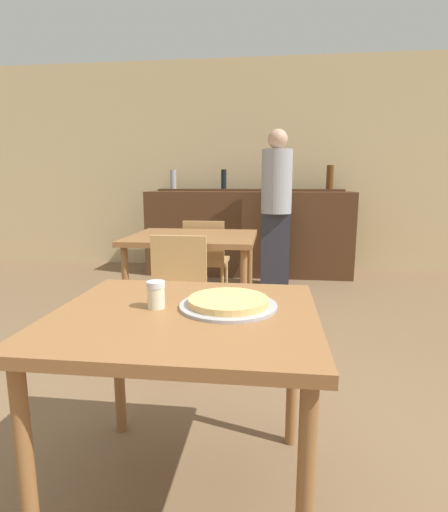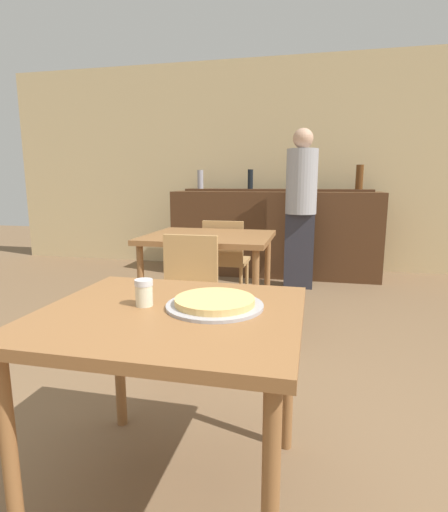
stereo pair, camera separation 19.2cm
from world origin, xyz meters
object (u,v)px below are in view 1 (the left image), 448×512
object	(u,v)px
chair_far_side_back	(206,257)
cheese_shaker	(156,294)
chair_far_side_front	(176,290)
pizza_tray	(228,303)
person_standing	(276,203)

from	to	relation	value
chair_far_side_back	cheese_shaker	size ratio (longest dim) A/B	8.41
chair_far_side_front	chair_far_side_back	size ratio (longest dim) A/B	1.00
chair_far_side_back	cheese_shaker	distance (m)	2.35
pizza_tray	cheese_shaker	world-z (taller)	cheese_shaker
cheese_shaker	chair_far_side_back	bearing A→B (deg)	95.10
person_standing	chair_far_side_front	bearing A→B (deg)	-107.71
pizza_tray	cheese_shaker	xyz separation A→B (m)	(-0.26, -0.04, 0.03)
chair_far_side_front	cheese_shaker	distance (m)	1.18
chair_far_side_front	pizza_tray	xyz separation A→B (m)	(0.47, -1.08, 0.27)
chair_far_side_front	person_standing	world-z (taller)	person_standing
pizza_tray	person_standing	distance (m)	3.17
chair_far_side_front	person_standing	size ratio (longest dim) A/B	0.48
pizza_tray	person_standing	bearing A→B (deg)	86.47
pizza_tray	cheese_shaker	size ratio (longest dim) A/B	3.59
pizza_tray	cheese_shaker	bearing A→B (deg)	-171.40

